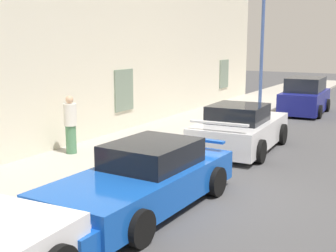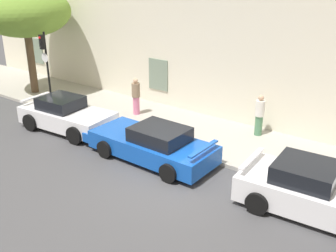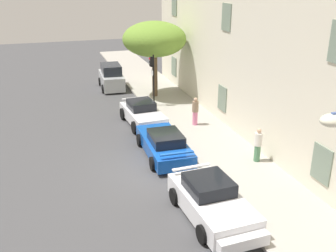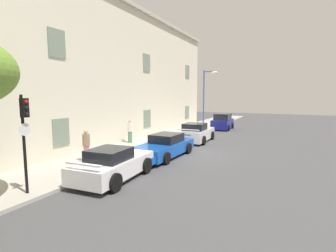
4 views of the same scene
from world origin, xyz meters
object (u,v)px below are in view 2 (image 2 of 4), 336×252
object	(u,v)px
sportscar_red_lead	(70,116)
traffic_light	(45,56)
sportscar_yellow_flank	(149,143)
pedestrian_admiring	(136,96)
sportscar_white_middle	(320,194)
tree_near_kerb	(25,12)
pedestrian_strolling	(259,115)

from	to	relation	value
sportscar_red_lead	traffic_light	distance (m)	3.91
sportscar_yellow_flank	traffic_light	world-z (taller)	traffic_light
sportscar_red_lead	pedestrian_admiring	size ratio (longest dim) A/B	2.71
sportscar_white_middle	sportscar_yellow_flank	bearing A→B (deg)	-178.94
sportscar_red_lead	tree_near_kerb	bearing A→B (deg)	157.25
traffic_light	pedestrian_admiring	xyz separation A→B (m)	(4.34, 1.42, -1.53)
sportscar_yellow_flank	sportscar_white_middle	size ratio (longest dim) A/B	1.10
sportscar_red_lead	pedestrian_admiring	world-z (taller)	pedestrian_admiring
tree_near_kerb	pedestrian_admiring	distance (m)	7.37
sportscar_white_middle	pedestrian_admiring	distance (m)	9.57
tree_near_kerb	traffic_light	xyz separation A→B (m)	(2.22, -0.78, -1.77)
pedestrian_admiring	sportscar_white_middle	bearing A→B (deg)	-17.17
pedestrian_strolling	sportscar_yellow_flank	bearing A→B (deg)	-121.67
sportscar_white_middle	pedestrian_strolling	size ratio (longest dim) A/B	2.79
pedestrian_strolling	pedestrian_admiring	bearing A→B (deg)	-169.21
traffic_light	pedestrian_strolling	distance (m)	10.29
sportscar_red_lead	pedestrian_admiring	distance (m)	3.14
sportscar_red_lead	sportscar_yellow_flank	size ratio (longest dim) A/B	0.89
sportscar_white_middle	pedestrian_admiring	size ratio (longest dim) A/B	2.78
tree_near_kerb	pedestrian_strolling	xyz separation A→B (m)	(12.09, 1.69, -3.30)
sportscar_white_middle	pedestrian_admiring	bearing A→B (deg)	162.83
tree_near_kerb	pedestrian_admiring	bearing A→B (deg)	5.51
pedestrian_admiring	pedestrian_strolling	size ratio (longest dim) A/B	1.00
sportscar_yellow_flank	pedestrian_admiring	size ratio (longest dim) A/B	3.05
sportscar_yellow_flank	pedestrian_admiring	xyz separation A→B (m)	(-3.07, 2.93, 0.41)
traffic_light	pedestrian_admiring	bearing A→B (deg)	18.10
pedestrian_strolling	tree_near_kerb	bearing A→B (deg)	-172.05
sportscar_red_lead	sportscar_yellow_flank	distance (m)	4.31
pedestrian_strolling	sportscar_red_lead	bearing A→B (deg)	-149.92
tree_near_kerb	pedestrian_admiring	world-z (taller)	tree_near_kerb
tree_near_kerb	traffic_light	bearing A→B (deg)	-19.44
sportscar_red_lead	tree_near_kerb	xyz separation A→B (m)	(-5.32, 2.23, 3.66)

